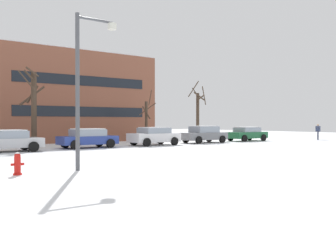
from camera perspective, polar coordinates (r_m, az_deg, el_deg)
fire_hydrant at (r=14.26m, az=-21.79°, el=-5.28°), size 0.44×0.30×0.81m
street_lamp at (r=15.04m, az=-12.48°, el=7.47°), size 1.74×0.36×6.02m
parked_car_silver at (r=25.39m, az=-23.19°, el=-2.03°), size 4.16×2.16×1.37m
parked_car_blue at (r=27.49m, az=-12.02°, el=-1.78°), size 4.10×2.05×1.39m
parked_car_white at (r=29.99m, az=-2.12°, el=-1.50°), size 4.05×2.13×1.44m
parked_car_gray at (r=33.62m, az=5.48°, el=-1.24°), size 4.30×1.98×1.51m
parked_car_green at (r=37.51m, az=11.85°, el=-1.14°), size 4.22×2.01×1.38m
pedestrian_crossing at (r=41.97m, az=21.71°, el=-0.64°), size 0.47×0.42×1.65m
tree_far_right at (r=37.84m, az=4.54°, el=1.91°), size 1.71×1.67×6.05m
tree_far_left at (r=33.68m, az=-3.28°, el=0.87°), size 1.64×1.64×4.72m
tree_far_mid at (r=28.38m, az=-19.66°, el=2.81°), size 2.07×2.09×5.71m
building_far_right at (r=39.77m, az=-15.78°, el=3.99°), size 15.41×11.00×8.42m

